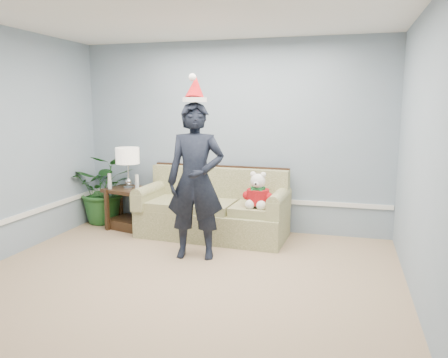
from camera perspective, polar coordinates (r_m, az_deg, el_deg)
room_shell at (r=3.93m, az=-8.24°, el=3.01°), size 4.54×5.04×2.74m
wainscot_trim at (r=5.65m, az=-14.16°, el=-4.46°), size 4.49×4.99×0.06m
sofa at (r=6.08m, az=-1.35°, el=-4.29°), size 2.06×0.96×0.94m
side_table at (r=6.62m, az=-12.27°, el=-4.28°), size 0.73×0.66×0.60m
table_lamp at (r=6.42m, az=-12.48°, el=2.77°), size 0.34×0.34×0.60m
candle_pair at (r=6.42m, az=-13.03°, el=-0.45°), size 0.49×0.06×0.23m
houseplant at (r=6.95m, az=-15.21°, el=-1.20°), size 1.15×1.06×1.07m
man at (r=5.11m, az=-3.72°, el=-0.29°), size 0.74×0.55×1.84m
santa_hat at (r=5.05m, az=-3.79°, el=11.54°), size 0.30×0.33×0.32m
teddy_bear at (r=5.63m, az=4.43°, el=-2.02°), size 0.30×0.34×0.47m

